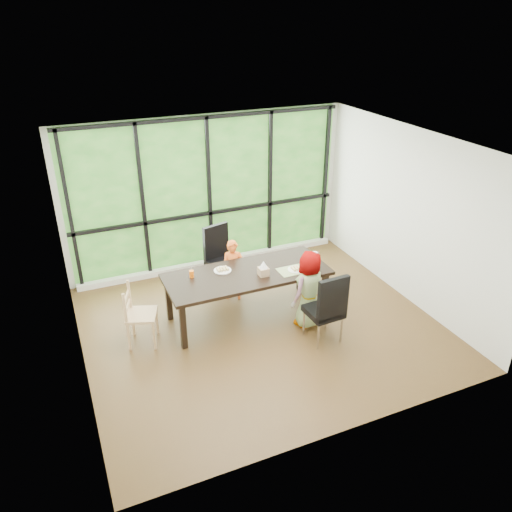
% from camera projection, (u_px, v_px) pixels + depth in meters
% --- Properties ---
extents(ground, '(5.00, 5.00, 0.00)m').
position_uv_depth(ground, '(261.00, 326.00, 7.44)').
color(ground, black).
rests_on(ground, ground).
extents(back_wall, '(5.00, 0.00, 5.00)m').
position_uv_depth(back_wall, '(208.00, 193.00, 8.68)').
color(back_wall, silver).
rests_on(back_wall, ground).
extents(foliage_backdrop, '(4.80, 0.02, 2.65)m').
position_uv_depth(foliage_backdrop, '(209.00, 193.00, 8.66)').
color(foliage_backdrop, '#22501B').
rests_on(foliage_backdrop, back_wall).
extents(window_mullions, '(4.80, 0.06, 2.65)m').
position_uv_depth(window_mullions, '(209.00, 194.00, 8.63)').
color(window_mullions, black).
rests_on(window_mullions, back_wall).
extents(window_sill, '(4.80, 0.12, 0.10)m').
position_uv_depth(window_sill, '(213.00, 262.00, 9.18)').
color(window_sill, silver).
rests_on(window_sill, ground).
extents(dining_table, '(2.48, 1.15, 0.75)m').
position_uv_depth(dining_table, '(247.00, 295.00, 7.52)').
color(dining_table, black).
rests_on(dining_table, ground).
extents(chair_window_leather, '(0.56, 0.56, 1.08)m').
position_uv_depth(chair_window_leather, '(223.00, 259.00, 8.21)').
color(chair_window_leather, black).
rests_on(chair_window_leather, ground).
extents(chair_interior_leather, '(0.48, 0.48, 1.08)m').
position_uv_depth(chair_interior_leather, '(324.00, 306.00, 6.92)').
color(chair_interior_leather, black).
rests_on(chair_interior_leather, ground).
extents(chair_end_beech, '(0.52, 0.53, 0.90)m').
position_uv_depth(chair_end_beech, '(142.00, 315.00, 6.89)').
color(chair_end_beech, tan).
rests_on(chair_end_beech, ground).
extents(child_toddler, '(0.43, 0.36, 1.01)m').
position_uv_depth(child_toddler, '(233.00, 270.00, 7.94)').
color(child_toddler, '#E15B1D').
rests_on(child_toddler, ground).
extents(child_older, '(0.67, 0.56, 1.18)m').
position_uv_depth(child_older, '(307.00, 290.00, 7.22)').
color(child_older, slate).
rests_on(child_older, ground).
extents(placemat, '(0.41, 0.30, 0.01)m').
position_uv_depth(placemat, '(292.00, 270.00, 7.40)').
color(placemat, tan).
rests_on(placemat, dining_table).
extents(plate_far, '(0.26, 0.26, 0.02)m').
position_uv_depth(plate_far, '(223.00, 270.00, 7.39)').
color(plate_far, white).
rests_on(plate_far, dining_table).
extents(plate_near, '(0.25, 0.25, 0.02)m').
position_uv_depth(plate_near, '(296.00, 270.00, 7.42)').
color(plate_near, white).
rests_on(plate_near, dining_table).
extents(orange_cup, '(0.07, 0.07, 0.11)m').
position_uv_depth(orange_cup, '(192.00, 274.00, 7.20)').
color(orange_cup, orange).
rests_on(orange_cup, dining_table).
extents(green_cup, '(0.08, 0.08, 0.13)m').
position_uv_depth(green_cup, '(317.00, 264.00, 7.45)').
color(green_cup, '#4ACF24').
rests_on(green_cup, dining_table).
extents(white_mug, '(0.09, 0.09, 0.09)m').
position_uv_depth(white_mug, '(315.00, 255.00, 7.76)').
color(white_mug, white).
rests_on(white_mug, dining_table).
extents(tissue_box, '(0.14, 0.14, 0.12)m').
position_uv_depth(tissue_box, '(263.00, 272.00, 7.25)').
color(tissue_box, tan).
rests_on(tissue_box, dining_table).
extents(crepe_rolls_far, '(0.20, 0.12, 0.04)m').
position_uv_depth(crepe_rolls_far, '(223.00, 269.00, 7.38)').
color(crepe_rolls_far, tan).
rests_on(crepe_rolls_far, plate_far).
extents(crepe_rolls_near, '(0.15, 0.12, 0.04)m').
position_uv_depth(crepe_rolls_near, '(296.00, 268.00, 7.40)').
color(crepe_rolls_near, tan).
rests_on(crepe_rolls_near, plate_near).
extents(straw_white, '(0.01, 0.04, 0.20)m').
position_uv_depth(straw_white, '(191.00, 268.00, 7.16)').
color(straw_white, white).
rests_on(straw_white, orange_cup).
extents(straw_pink, '(0.01, 0.04, 0.20)m').
position_uv_depth(straw_pink, '(318.00, 258.00, 7.40)').
color(straw_pink, pink).
rests_on(straw_pink, green_cup).
extents(tissue, '(0.12, 0.12, 0.11)m').
position_uv_depth(tissue, '(263.00, 264.00, 7.20)').
color(tissue, white).
rests_on(tissue, tissue_box).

